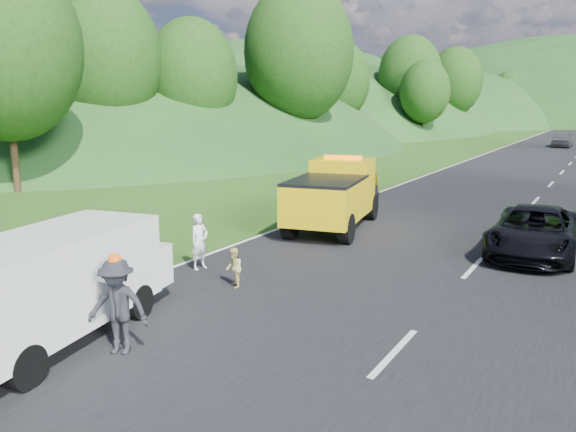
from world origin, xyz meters
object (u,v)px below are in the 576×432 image
Objects in this scene: white_van at (52,282)px; woman at (200,269)px; passing_suv at (532,255)px; suitcase at (158,261)px; tow_truck at (335,195)px; child at (234,288)px; spare_tire at (17,378)px; worker at (121,353)px.

white_van is 5.08m from woman.
white_van is 1.24× the size of passing_suv.
suitcase is (-0.88, -0.63, 0.26)m from woman.
suitcase is 0.10× the size of passing_suv.
child is (0.78, -6.99, -1.20)m from tow_truck.
woman reaches higher than child.
white_van is 4.62m from suitcase.
woman is 9.51m from passing_suv.
spare_tire is (1.31, -6.17, 0.00)m from woman.
woman is 1.11m from suitcase.
passing_suv is at bearing 42.47° from worker.
child is at bearing 86.22° from spare_tire.
woman reaches higher than suitcase.
passing_suv is at bearing -41.15° from woman.
child is at bearing -94.69° from tow_truck.
woman is 6.30m from spare_tire.
suitcase reaches higher than spare_tire.
spare_tire is at bearing -99.11° from tow_truck.
white_van is (-0.25, -11.12, -0.06)m from tow_truck.
woman is (-0.63, 4.90, -1.15)m from white_van.
white_van reaches higher than passing_suv.
worker is (1.16, -10.89, -1.20)m from tow_truck.
white_van is 4.41m from child.
woman is at bearing 102.00° from spare_tire.
passing_suv is (5.31, 10.71, 0.00)m from worker.
worker is 0.35× the size of passing_suv.
child is (1.67, -0.77, 0.00)m from woman.
worker is (1.41, 0.23, -1.15)m from white_van.
suitcase is at bearing -115.54° from tow_truck.
suitcase is at bearing -138.65° from child.
tow_truck reaches higher than woman.
white_van is at bearing -70.50° from suitcase.
spare_tire is (0.42, -12.38, -1.20)m from tow_truck.
child is at bearing 74.30° from worker.
passing_suv is (5.68, 6.81, 0.00)m from child.
suitcase is (-2.55, 0.14, 0.26)m from child.
white_van is at bearing -163.21° from woman.
tow_truck is at bearing 140.87° from child.
worker reaches higher than child.
woman is 2.25× the size of spare_tire.
passing_suv reaches higher than child.
white_van is 1.83m from worker.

